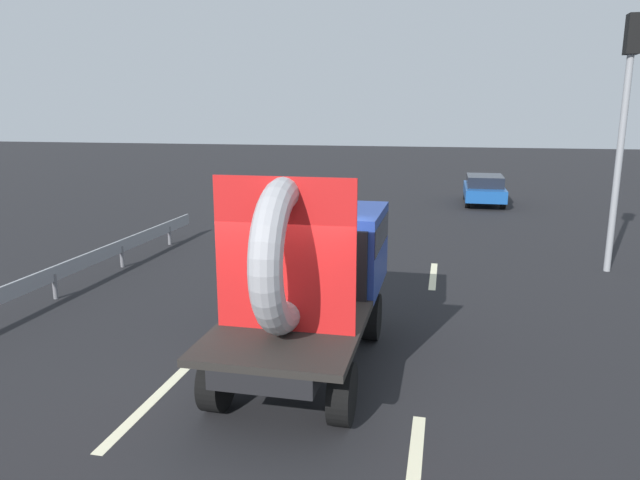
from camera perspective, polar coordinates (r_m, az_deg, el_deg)
The scene contains 9 objects.
ground_plane at distance 8.87m, azimuth -4.25°, elevation -13.63°, with size 120.00×120.00×0.00m, color black.
flatbed_truck at distance 9.29m, azimuth -0.59°, elevation -2.29°, with size 2.02×4.71×3.11m.
distant_sedan at distance 25.95m, azimuth 15.90°, elevation 4.90°, with size 1.64×3.82×1.25m.
traffic_light at distance 15.73m, azimuth 27.89°, elevation 11.32°, with size 0.42×0.36×6.11m.
guardrail at distance 14.53m, azimuth -21.71°, elevation -1.83°, with size 0.10×10.55×0.71m.
lane_dash_left_near at distance 8.61m, azimuth -16.21°, elevation -14.95°, with size 2.67×0.16×0.01m, color beige.
lane_dash_left_far at distance 14.90m, azimuth -3.00°, elevation -2.65°, with size 2.52×0.16×0.01m, color beige.
lane_dash_right_near at distance 6.96m, azimuth 9.26°, elevation -21.74°, with size 2.45×0.16×0.01m, color beige.
lane_dash_right_far at distance 14.35m, azimuth 11.12°, elevation -3.48°, with size 2.38×0.16×0.01m, color beige.
Camera 1 is at (2.32, -7.62, 3.91)m, focal length 32.41 mm.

